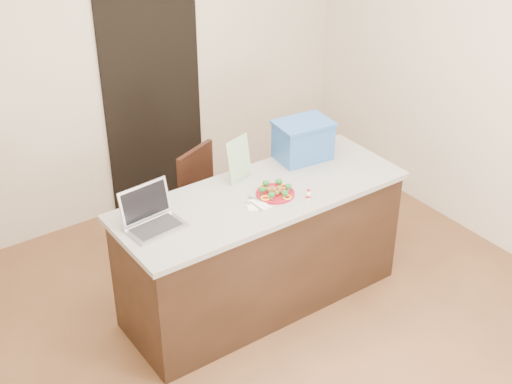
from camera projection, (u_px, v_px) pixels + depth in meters
ground at (281, 317)px, 5.13m from camera, size 4.00×4.00×0.00m
room_shell at (286, 111)px, 4.30m from camera, size 4.00×4.00×4.00m
doorway at (153, 96)px, 6.05m from camera, size 0.90×0.02×2.00m
island at (261, 248)px, 5.07m from camera, size 2.06×0.76×0.92m
plate at (275, 193)px, 4.81m from camera, size 0.26×0.26×0.02m
meatballs at (276, 190)px, 4.80m from camera, size 0.10×0.11×0.04m
broccoli at (275, 188)px, 4.79m from camera, size 0.21×0.22×0.04m
pepper_rings at (275, 192)px, 4.81m from camera, size 0.26×0.26×0.01m
napkin at (257, 205)px, 4.70m from camera, size 0.18×0.18×0.01m
fork at (253, 204)px, 4.69m from camera, size 0.03×0.16×0.00m
knife at (262, 204)px, 4.70m from camera, size 0.06×0.21×0.01m
yogurt_bottle at (308, 195)px, 4.75m from camera, size 0.03×0.03×0.07m
laptop at (150, 215)px, 4.47m from camera, size 0.37×0.31×0.25m
leaflet at (239, 159)px, 4.92m from camera, size 0.22×0.11×0.31m
blue_box at (303, 140)px, 5.19m from camera, size 0.43×0.33×0.29m
chair at (203, 199)px, 5.53m from camera, size 0.53×0.54×0.92m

